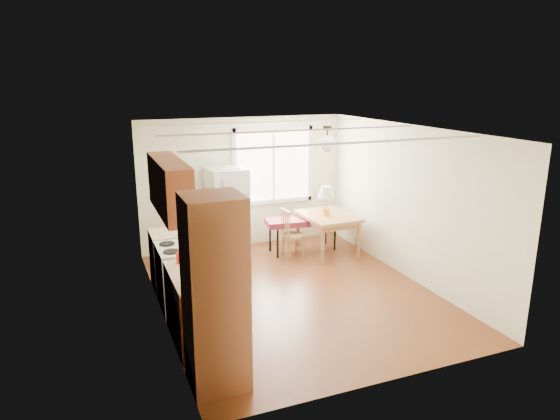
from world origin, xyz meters
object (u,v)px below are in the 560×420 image
refrigerator (227,212)px  bench (303,222)px  dining_table (328,220)px  chair (289,231)px

refrigerator → bench: size_ratio=1.12×
refrigerator → bench: (1.36, -0.39, -0.23)m
dining_table → bench: bearing=149.7°
dining_table → chair: chair is taller
bench → dining_table: size_ratio=1.22×
bench → dining_table: dining_table is taller
bench → dining_table: bearing=-20.8°
dining_table → chair: size_ratio=1.33×
bench → refrigerator: bearing=171.8°
bench → chair: bearing=-139.7°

